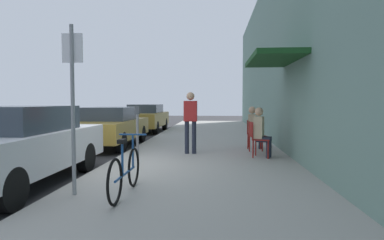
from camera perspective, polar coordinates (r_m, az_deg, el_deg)
The scene contains 15 objects.
ground_plane at distance 7.78m, azimuth -15.48°, elevation -8.52°, with size 60.00×60.00×0.00m, color #2D2D30.
sidewalk_slab at distance 9.29m, azimuth 2.10°, elevation -6.13°, with size 4.50×32.00×0.12m, color #9E9B93.
building_facade at distance 9.53m, azimuth 17.08°, elevation 12.91°, with size 1.40×32.00×6.40m.
parked_car_0 at distance 6.93m, azimuth -28.02°, elevation -3.80°, with size 1.80×4.40×1.47m.
parked_car_1 at distance 11.89m, azimuth -13.85°, elevation -1.01°, with size 1.80×4.40×1.37m.
parked_car_2 at distance 17.47m, azimuth -7.94°, elevation 0.43°, with size 1.80×4.40×1.42m.
parking_meter at distance 9.14m, azimuth -9.31°, elevation -1.10°, with size 0.12×0.10×1.32m.
street_sign at distance 5.41m, azimuth -19.70°, elevation 3.85°, with size 0.32×0.06×2.60m.
bicycle_0 at distance 5.28m, azimuth -11.32°, elevation -8.67°, with size 0.46×1.71×0.90m.
cafe_chair_0 at distance 8.82m, azimuth 11.33°, elevation -2.99°, with size 0.55×0.55×0.87m.
seated_patron_0 at distance 8.79m, azimuth 11.73°, elevation -1.76°, with size 0.50×0.46×1.29m.
cafe_chair_1 at distance 9.58m, azimuth 10.75°, elevation -2.50°, with size 0.51×0.51×0.87m.
cafe_chair_2 at distance 10.46m, azimuth 10.20°, elevation -2.03°, with size 0.50×0.50×0.87m.
seated_patron_2 at distance 10.44m, azimuth 10.54°, elevation -0.98°, with size 0.47×0.41×1.29m.
pedestrian_standing at distance 9.19m, azimuth -0.26°, elevation 0.42°, with size 0.36×0.22×1.70m.
Camera 1 is at (2.59, -7.17, 1.55)m, focal length 31.22 mm.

